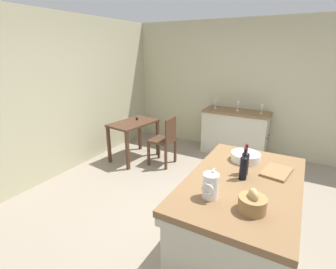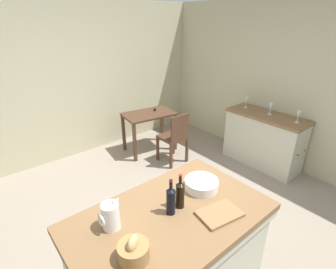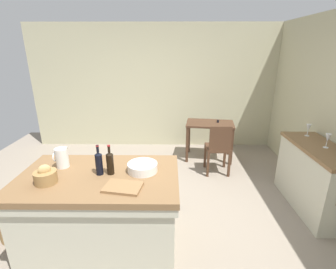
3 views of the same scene
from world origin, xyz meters
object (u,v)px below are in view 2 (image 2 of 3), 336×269
at_px(island_table, 171,252).
at_px(pitcher, 111,216).
at_px(bread_basket, 133,251).
at_px(wine_bottle_dark, 180,194).
at_px(wash_bowl, 201,184).
at_px(cutting_board, 219,214).
at_px(wine_glass_left, 271,107).
at_px(side_cabinet, 263,140).
at_px(writing_desk, 149,119).
at_px(wine_glass_middle, 246,101).
at_px(wine_glass_far_left, 298,115).
at_px(wine_bottle_amber, 171,200).
at_px(wooden_chair, 175,136).

height_order(island_table, pitcher, pitcher).
height_order(bread_basket, wine_bottle_dark, wine_bottle_dark).
height_order(wash_bowl, cutting_board, wash_bowl).
bearing_deg(wine_glass_left, wine_bottle_dark, -164.59).
xyz_separation_m(side_cabinet, wine_glass_left, (0.04, -0.01, 0.57)).
xyz_separation_m(wine_bottle_dark, wine_glass_left, (2.59, 0.71, 0.01)).
relative_size(side_cabinet, bread_basket, 6.23).
xyz_separation_m(island_table, writing_desk, (1.49, 2.37, 0.14)).
bearing_deg(wine_glass_middle, bread_basket, -156.82).
bearing_deg(island_table, wine_glass_far_left, 6.18).
distance_m(wash_bowl, wine_bottle_amber, 0.44).
distance_m(island_table, bread_basket, 0.67).
bearing_deg(pitcher, side_cabinet, 10.51).
bearing_deg(pitcher, wash_bowl, -6.04).
bearing_deg(wine_bottle_dark, writing_desk, 59.73).
bearing_deg(pitcher, wine_glass_middle, 17.97).
relative_size(island_table, wine_glass_left, 8.63).
height_order(pitcher, bread_basket, pitcher).
bearing_deg(wine_glass_middle, wine_glass_far_left, -90.38).
xyz_separation_m(island_table, pitcher, (-0.43, 0.18, 0.52)).
xyz_separation_m(wooden_chair, wash_bowl, (-1.11, -1.64, 0.44)).
xyz_separation_m(wash_bowl, wine_glass_middle, (2.27, 1.11, 0.08)).
xyz_separation_m(wooden_chair, pitcher, (-1.97, -1.55, 0.50)).
bearing_deg(bread_basket, wine_bottle_dark, 18.04).
height_order(wooden_chair, pitcher, pitcher).
height_order(island_table, wine_bottle_dark, wine_bottle_dark).
bearing_deg(bread_basket, wine_bottle_amber, 20.71).
distance_m(side_cabinet, wooden_chair, 1.49).
xyz_separation_m(pitcher, bread_basket, (-0.02, -0.33, -0.04)).
bearing_deg(wine_glass_middle, wash_bowl, -153.99).
height_order(writing_desk, pitcher, pitcher).
xyz_separation_m(wash_bowl, wine_bottle_amber, (-0.42, -0.07, 0.08)).
height_order(wooden_chair, wine_bottle_dark, wine_bottle_dark).
height_order(pitcher, wine_glass_left, pitcher).
xyz_separation_m(writing_desk, wine_glass_middle, (1.21, -1.18, 0.39)).
relative_size(wash_bowl, wine_glass_middle, 1.76).
height_order(wash_bowl, wine_bottle_dark, wine_bottle_dark).
distance_m(wine_bottle_dark, wine_glass_middle, 2.83).
bearing_deg(wine_bottle_amber, side_cabinet, 15.45).
height_order(wash_bowl, wine_glass_left, wine_glass_left).
bearing_deg(wash_bowl, writing_desk, 65.27).
relative_size(pitcher, wine_glass_middle, 1.45).
bearing_deg(writing_desk, cutting_board, -114.53).
xyz_separation_m(side_cabinet, wine_glass_middle, (0.04, 0.44, 0.56)).
xyz_separation_m(wine_glass_far_left, wine_glass_left, (0.01, 0.45, 0.00)).
xyz_separation_m(wine_bottle_amber, wine_glass_left, (2.69, 0.72, 0.01)).
bearing_deg(wine_glass_middle, pitcher, -162.03).
height_order(wine_bottle_amber, wine_glass_left, wine_bottle_amber).
distance_m(wooden_chair, wine_glass_middle, 1.38).
bearing_deg(cutting_board, wine_glass_far_left, 12.66).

